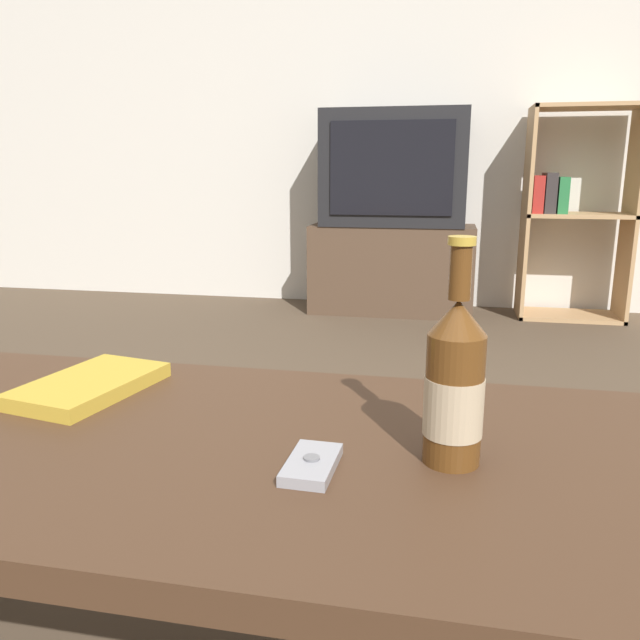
# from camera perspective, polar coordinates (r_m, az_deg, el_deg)

# --- Properties ---
(back_wall) EXTENTS (8.00, 0.05, 2.60)m
(back_wall) POSITION_cam_1_polar(r_m,az_deg,el_deg) (3.82, 7.20, 21.11)
(back_wall) COLOR beige
(back_wall) RESTS_ON ground_plane
(coffee_table) EXTENTS (1.27, 0.60, 0.43)m
(coffee_table) POSITION_cam_1_polar(r_m,az_deg,el_deg) (0.90, -10.12, -14.07)
(coffee_table) COLOR #422B1C
(coffee_table) RESTS_ON ground_plane
(tv_stand) EXTENTS (0.90, 0.37, 0.49)m
(tv_stand) POSITION_cam_1_polar(r_m,az_deg,el_deg) (3.56, 6.56, 4.67)
(tv_stand) COLOR #4C3828
(tv_stand) RESTS_ON ground_plane
(television) EXTENTS (0.78, 0.39, 0.61)m
(television) POSITION_cam_1_polar(r_m,az_deg,el_deg) (3.52, 6.80, 13.59)
(television) COLOR black
(television) RESTS_ON tv_stand
(bookshelf) EXTENTS (0.54, 0.30, 1.12)m
(bookshelf) POSITION_cam_1_polar(r_m,az_deg,el_deg) (3.62, 21.93, 9.29)
(bookshelf) COLOR tan
(bookshelf) RESTS_ON ground_plane
(beer_bottle) EXTENTS (0.07, 0.07, 0.28)m
(beer_bottle) POSITION_cam_1_polar(r_m,az_deg,el_deg) (0.77, 12.19, -5.82)
(beer_bottle) COLOR #563314
(beer_bottle) RESTS_ON coffee_table
(cell_phone) EXTENTS (0.06, 0.11, 0.02)m
(cell_phone) POSITION_cam_1_polar(r_m,az_deg,el_deg) (0.77, -0.77, -13.05)
(cell_phone) COLOR gray
(cell_phone) RESTS_ON coffee_table
(table_book) EXTENTS (0.19, 0.26, 0.02)m
(table_book) POSITION_cam_1_polar(r_m,az_deg,el_deg) (1.09, -20.33, -5.61)
(table_book) COLOR #B7932D
(table_book) RESTS_ON coffee_table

